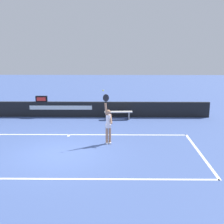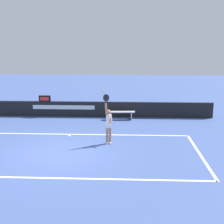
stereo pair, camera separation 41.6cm
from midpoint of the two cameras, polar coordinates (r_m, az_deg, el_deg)
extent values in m
plane|color=#415895|center=(13.24, -9.02, -7.66)|extent=(60.00, 60.00, 0.00)
cube|color=white|center=(15.70, -7.14, -4.20)|extent=(12.02, 0.12, 0.00)
cube|color=white|center=(11.07, -11.52, -12.11)|extent=(12.02, 0.12, 0.00)
cube|color=white|center=(13.54, 17.13, -7.62)|extent=(0.12, 5.19, 0.00)
cube|color=white|center=(15.56, -7.23, -4.36)|extent=(0.12, 0.30, 0.00)
cube|color=black|center=(19.15, -5.35, 0.55)|extent=(16.54, 0.19, 0.96)
cube|color=silver|center=(19.19, -8.51, 0.89)|extent=(3.92, 0.01, 0.26)
cube|color=black|center=(19.44, -12.00, 2.52)|extent=(0.72, 0.17, 0.37)
cube|color=red|center=(19.36, -12.06, 2.47)|extent=(0.56, 0.01, 0.23)
cylinder|color=#A6775B|center=(14.12, 0.48, -4.39)|extent=(0.12, 0.12, 0.81)
cylinder|color=#A6775B|center=(14.10, -0.10, -4.42)|extent=(0.12, 0.12, 0.81)
cube|color=white|center=(14.21, 0.49, -5.84)|extent=(0.14, 0.25, 0.07)
cube|color=white|center=(14.20, -0.09, -5.87)|extent=(0.14, 0.25, 0.07)
cylinder|color=white|center=(13.91, 0.20, -1.68)|extent=(0.22, 0.22, 0.58)
cube|color=white|center=(13.98, 0.20, -2.66)|extent=(0.28, 0.24, 0.16)
sphere|color=#A6775B|center=(13.81, 0.20, 0.00)|extent=(0.22, 0.22, 0.22)
cylinder|color=#A6775B|center=(13.76, -0.25, 0.55)|extent=(0.15, 0.12, 0.55)
cylinder|color=#A6775B|center=(13.84, 0.67, -1.33)|extent=(0.16, 0.40, 0.43)
ellipsoid|color=black|center=(13.65, -0.25, 2.69)|extent=(0.30, 0.08, 0.36)
cylinder|color=black|center=(13.69, -0.25, 1.90)|extent=(0.03, 0.03, 0.18)
sphere|color=#D3DC36|center=(13.47, -0.79, 4.09)|extent=(0.07, 0.07, 0.07)
cube|color=#B6B3B2|center=(18.35, 2.33, 0.01)|extent=(1.71, 0.45, 0.05)
cube|color=#B6B3B2|center=(18.38, 0.32, -0.71)|extent=(0.08, 0.32, 0.47)
cube|color=#B6B3B2|center=(18.45, 4.32, -0.70)|extent=(0.08, 0.32, 0.47)
camera|label=1|loc=(0.21, -89.12, 0.21)|focal=48.38mm
camera|label=2|loc=(0.21, 90.88, -0.21)|focal=48.38mm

